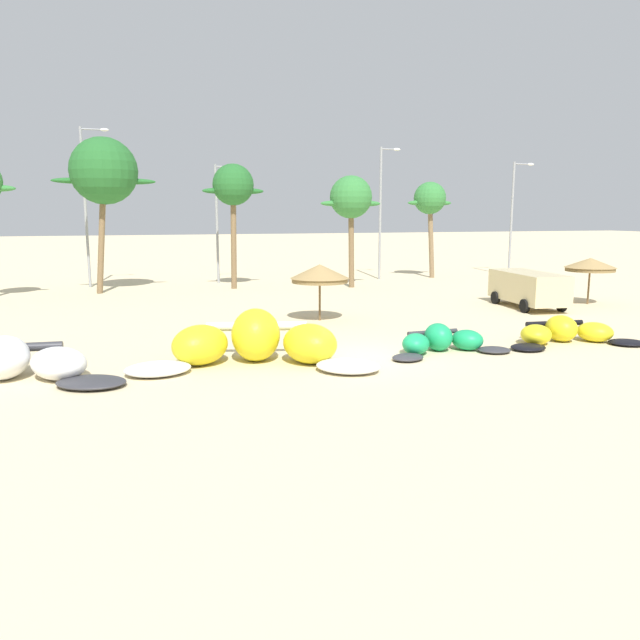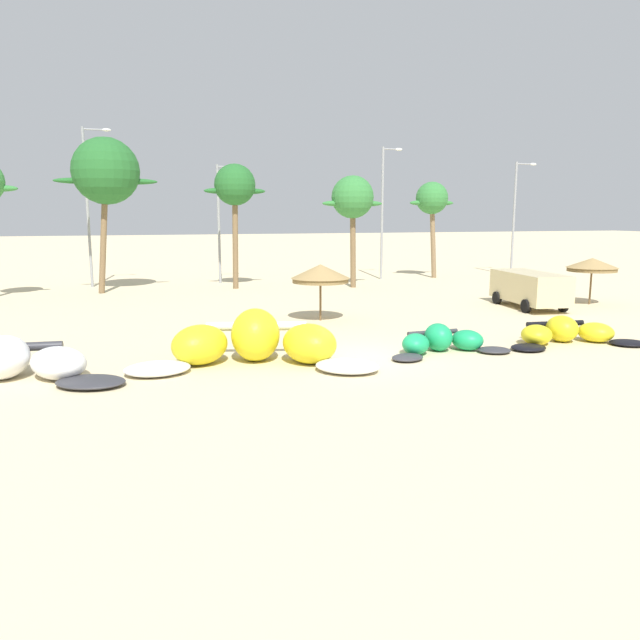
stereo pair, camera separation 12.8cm
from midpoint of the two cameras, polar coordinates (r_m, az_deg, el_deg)
The scene contains 16 objects.
ground_plane at distance 21.02m, azimuth 3.97°, elevation -3.44°, with size 260.00×260.00×0.00m, color beige.
kite_far_left at distance 20.08m, azimuth -27.83°, elevation -3.77°, with size 7.62×3.84×1.28m.
kite_left at distance 20.02m, azimuth -6.23°, elevation -2.19°, with size 8.01×4.80×1.75m.
kite_left_of_center at distance 22.01m, azimuth 11.11°, elevation -1.98°, with size 4.80×2.26×0.99m.
kite_center at distance 24.92m, azimuth 21.76°, elevation -1.12°, with size 5.68×2.86×1.00m.
beach_umbrella_near_van at distance 27.82m, azimuth -0.16°, elevation 4.36°, with size 2.69×2.69×2.58m.
beach_umbrella_middle at distance 36.03m, azimuth 23.77°, elevation 4.75°, with size 2.67×2.67×2.50m.
parked_van at distance 33.69m, azimuth 18.60°, elevation 2.97°, with size 2.68×5.22×1.84m.
palm_left at distance 39.92m, azimuth -19.58°, elevation 12.86°, with size 5.99×4.00×9.37m.
palm_left_of_gap at distance 40.35m, azimuth -8.18°, elevation 12.14°, with size 3.95×2.63×7.99m.
palm_center_left at distance 40.63m, azimuth 2.81°, elevation 11.21°, with size 4.15×2.77×7.30m.
palm_center_right at distance 47.53m, azimuth 10.12°, elevation 10.91°, with size 3.61×2.40×7.21m.
lamppost_west at distance 43.47m, azimuth -20.95°, elevation 10.40°, with size 1.83×0.24×10.35m.
lamppost_west_center at distance 43.78m, azimuth -9.49°, elevation 9.42°, with size 1.62×0.24×8.19m.
lamppost_east_center at distance 46.14m, azimuth 5.69°, elevation 10.43°, with size 1.60×0.24×9.64m.
lamppost_east at distance 50.94m, azimuth 17.50°, elevation 9.53°, with size 1.86×0.24×8.80m.
Camera 1 is at (-7.59, -19.00, 4.82)m, focal length 34.37 mm.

